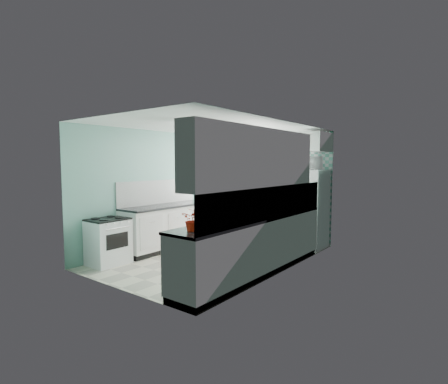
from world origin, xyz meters
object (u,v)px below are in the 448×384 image
Objects in this scene: fridge at (307,209)px; microwave at (308,163)px; fruit_bowl at (207,226)px; potted_plant at (193,220)px; stove at (108,241)px; ceiling_light at (185,133)px; sink at (281,212)px.

microwave reaches higher than fridge.
potted_plant is (0.00, -0.26, 0.12)m from fruit_bowl.
stove is 2.46m from fruit_bowl.
ceiling_light is at bearing 144.81° from fruit_bowl.
ceiling_light is 2.36m from stove.
stove is 1.58× the size of microwave.
potted_plant reaches higher than stove.
fridge is at bearing 91.49° from fruit_bowl.
ceiling_light is 2.89m from microwave.
sink is 1.72× the size of potted_plant.
stove is at bearing -148.29° from ceiling_light.
fridge is at bearing 91.39° from potted_plant.
fridge is at bearing 67.04° from ceiling_light.
stove is at bearing -124.35° from fridge.
fridge is 3.15× the size of sink.
microwave reaches higher than stove.
ceiling_light is 0.68× the size of microwave.
sink is at bearing 40.94° from stove.
potted_plant is at bearing -88.47° from fridge.
stove is 2.52m from potted_plant.
fridge is (1.11, 2.62, -1.48)m from ceiling_light.
ceiling_light is 3.21m from fridge.
fruit_bowl is at bearing -35.19° from ceiling_light.
fruit_bowl reaches higher than stove.
ceiling_light reaches higher than fridge.
microwave is (-0.09, 3.47, 0.84)m from fruit_bowl.
ceiling_light reaches higher than fruit_bowl.
ceiling_light is 1.13× the size of potted_plant.
fruit_bowl is 0.91× the size of potted_plant.
sink is 2.09m from fruit_bowl.
ceiling_light reaches higher than potted_plant.
ceiling_light is 2.04m from potted_plant.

